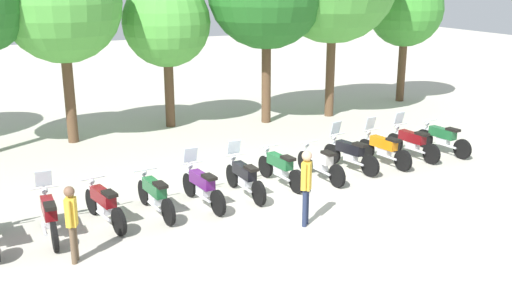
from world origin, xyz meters
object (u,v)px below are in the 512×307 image
at_px(motorcycle_5, 244,177).
at_px(motorcycle_8, 350,153).
at_px(tree_2, 61,3).
at_px(motorcycle_2, 104,203).
at_px(person_1, 72,219).
at_px(motorcycle_4, 202,186).
at_px(person_0, 306,182).
at_px(motorcycle_6, 280,167).
at_px(motorcycle_3, 155,194).
at_px(motorcycle_9, 383,148).
at_px(motorcycle_1, 49,215).
at_px(motorcycle_7, 320,162).
at_px(tree_3, 167,23).
at_px(tree_6, 406,10).
at_px(motorcycle_10, 412,142).
at_px(motorcycle_11, 443,138).

bearing_deg(motorcycle_5, motorcycle_8, -82.49).
bearing_deg(tree_2, motorcycle_5, -65.31).
xyz_separation_m(motorcycle_2, person_1, (-0.93, -1.72, 0.44)).
height_order(motorcycle_4, person_0, person_0).
bearing_deg(motorcycle_6, motorcycle_3, 92.83).
relative_size(motorcycle_9, person_0, 1.20).
distance_m(motorcycle_2, motorcycle_9, 8.75).
xyz_separation_m(motorcycle_1, motorcycle_8, (8.67, 1.30, 0.00)).
distance_m(motorcycle_7, tree_3, 8.70).
distance_m(motorcycle_1, person_0, 5.78).
relative_size(motorcycle_6, tree_6, 0.38).
distance_m(person_1, tree_6, 19.45).
bearing_deg(tree_2, motorcycle_8, -43.02).
height_order(motorcycle_7, tree_2, tree_2).
height_order(motorcycle_1, motorcycle_10, same).
distance_m(motorcycle_10, person_1, 11.27).
height_order(motorcycle_5, motorcycle_8, same).
distance_m(motorcycle_3, motorcycle_9, 7.50).
height_order(motorcycle_9, tree_6, tree_6).
bearing_deg(motorcycle_3, motorcycle_8, -87.78).
height_order(motorcycle_3, motorcycle_6, same).
bearing_deg(person_1, motorcycle_4, -128.89).
xyz_separation_m(motorcycle_1, tree_6, (16.37, 8.99, 3.59)).
bearing_deg(person_1, motorcycle_7, -139.19).
height_order(motorcycle_1, motorcycle_4, same).
distance_m(motorcycle_5, person_0, 2.52).
xyz_separation_m(motorcycle_5, motorcycle_6, (1.24, 0.38, -0.01)).
bearing_deg(motorcycle_8, motorcycle_2, 85.13).
relative_size(motorcycle_5, tree_2, 0.33).
height_order(motorcycle_4, tree_6, tree_6).
distance_m(motorcycle_3, tree_3, 9.45).
xyz_separation_m(motorcycle_6, motorcycle_9, (3.71, 0.36, 0.01)).
relative_size(motorcycle_6, motorcycle_9, 1.00).
relative_size(motorcycle_9, person_1, 1.34).
xyz_separation_m(person_1, tree_3, (5.03, 10.18, 2.94)).
xyz_separation_m(motorcycle_8, motorcycle_10, (2.48, 0.25, 0.00)).
distance_m(motorcycle_2, motorcycle_4, 2.49).
xyz_separation_m(motorcycle_3, tree_2, (-0.87, 7.57, 4.19)).
relative_size(motorcycle_2, motorcycle_9, 0.99).
relative_size(motorcycle_5, tree_6, 0.38).
relative_size(person_0, tree_3, 0.33).
distance_m(motorcycle_1, motorcycle_7, 7.49).
bearing_deg(person_0, motorcycle_1, -154.38).
relative_size(person_0, person_1, 1.11).
height_order(motorcycle_11, person_0, person_0).
bearing_deg(motorcycle_10, motorcycle_7, 91.26).
bearing_deg(motorcycle_6, person_1, 105.67).
bearing_deg(tree_3, motorcycle_6, -83.67).
xyz_separation_m(motorcycle_4, tree_2, (-2.11, 7.50, 4.18)).
bearing_deg(motorcycle_7, motorcycle_11, -88.32).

